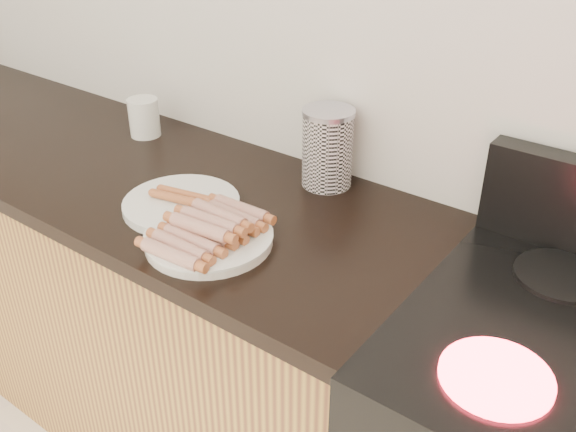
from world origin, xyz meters
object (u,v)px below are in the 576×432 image
Objects in this scene: main_plate at (209,240)px; canister at (327,148)px; side_plate at (181,204)px; mug at (144,117)px.

canister is at bearing 82.97° from main_plate.
side_plate is at bearing -123.90° from canister.
mug is at bearing -174.41° from canister.
mug is at bearing 147.82° from side_plate.
mug is (-0.60, -0.06, -0.04)m from canister.
side_plate is 0.38m from canister.
mug reaches higher than main_plate.
mug is at bearing 149.58° from main_plate.
side_plate is at bearing 154.24° from main_plate.
canister reaches higher than side_plate.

